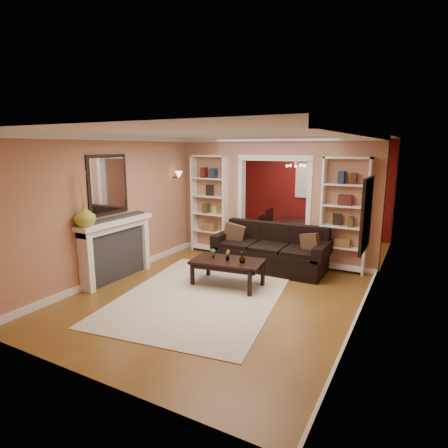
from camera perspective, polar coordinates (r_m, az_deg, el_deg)
The scene contains 30 objects.
floor at distance 7.57m, azimuth 4.11°, elevation -7.51°, with size 8.00×8.00×0.00m, color brown.
ceiling at distance 7.16m, azimuth 4.43°, elevation 13.37°, with size 8.00×8.00×0.00m, color white.
wall_back at distance 10.99m, azimuth 12.89°, elevation 5.44°, with size 8.00×8.00×0.00m, color #AE785C.
wall_front at distance 4.02m, azimuth -19.91°, elevation -5.38°, with size 8.00×8.00×0.00m, color #AE785C.
wall_left at distance 8.40m, azimuth -9.90°, elevation 3.74°, with size 8.00×8.00×0.00m, color #AE785C.
wall_right at distance 6.66m, azimuth 22.21°, elevation 1.00°, with size 8.00×8.00×0.00m, color #AE785C.
partition_wall at distance 8.34m, azimuth 7.65°, elevation 3.75°, with size 4.50×0.15×2.70m, color #AE785C.
red_back_panel at distance 10.96m, azimuth 12.84°, elevation 5.27°, with size 4.44×0.04×2.64m, color maroon.
dining_window at distance 10.90m, azimuth 12.84°, elevation 6.46°, with size 0.78×0.03×0.98m, color #8CA5CC.
area_rug at distance 6.51m, azimuth -3.36°, elevation -10.71°, with size 2.52×3.53×0.01m, color beige.
sofa at distance 7.75m, azimuth 7.06°, elevation -3.61°, with size 2.32×1.00×0.91m, color black.
pillow_left at distance 8.01m, azimuth 1.56°, elevation -1.53°, with size 0.43×0.12×0.43m, color #523923.
pillow_right at distance 7.44m, azimuth 12.96°, elevation -3.04°, with size 0.38×0.11×0.38m, color #523923.
coffee_table at distance 6.85m, azimuth 0.53°, elevation -7.45°, with size 1.27×0.69×0.48m, color black.
plant_left at distance 6.88m, azimuth -1.65°, elevation -4.47°, with size 0.09×0.06×0.18m, color #336626.
plant_center at distance 6.74m, azimuth 0.53°, elevation -4.76°, with size 0.10×0.08×0.19m, color #336626.
plant_right at distance 6.61m, azimuth 2.81°, elevation -4.98°, with size 0.12×0.12×0.22m, color #336626.
bookshelf_left at distance 8.88m, azimuth -2.17°, elevation 3.02°, with size 0.90×0.30×2.30m, color white.
bookshelf_right at distance 7.80m, azimuth 17.86°, elevation 1.25°, with size 0.90×0.30×2.30m, color white.
fireplace at distance 7.35m, azimuth -15.95°, elevation -3.80°, with size 0.32×1.70×1.16m, color white.
vase at distance 6.72m, azimuth -20.46°, elevation 1.21°, with size 0.36×0.36×0.38m, color #9EB339.
mirror at distance 7.23m, azimuth -17.29°, elevation 5.72°, with size 0.03×0.95×1.10m, color silver.
wall_sconce at distance 8.73m, azimuth -7.25°, elevation 7.28°, with size 0.18×0.18×0.22m, color #FFE0A5.
framed_art at distance 5.65m, azimuth 20.80°, elevation 1.41°, with size 0.04×0.85×1.05m, color black.
dining_table at distance 9.86m, azimuth 10.48°, elevation -1.40°, with size 0.92×1.64×0.58m, color black.
dining_chair_nw at distance 9.74m, azimuth 6.88°, elevation -0.81°, with size 0.39×0.39×0.79m, color black.
dining_chair_ne at distance 9.39m, azimuth 13.14°, elevation -1.11°, with size 0.45×0.45×0.91m, color black.
dining_chair_sw at distance 10.28m, azimuth 8.12°, elevation 0.04°, with size 0.43×0.43×0.87m, color black.
dining_chair_se at distance 9.96m, azimuth 14.06°, elevation -0.49°, with size 0.44×0.44×0.89m, color black.
chandelier at distance 9.69m, azimuth 10.96°, elevation 8.71°, with size 0.50×0.50×0.30m, color #3E291C.
Camera 1 is at (2.92, -6.53, 2.48)m, focal length 30.00 mm.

